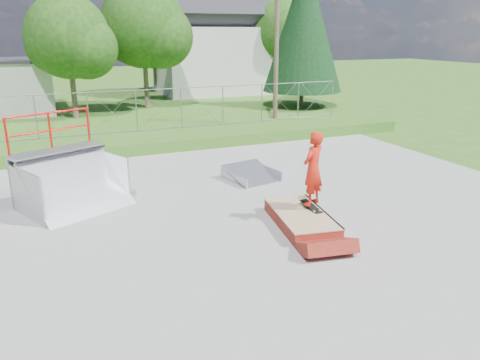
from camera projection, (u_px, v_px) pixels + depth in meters
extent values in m
plane|color=#35631C|center=(225.00, 232.00, 11.37)|extent=(120.00, 120.00, 0.00)
cube|color=#9A9A97|center=(225.00, 231.00, 11.37)|extent=(20.00, 16.00, 0.04)
cube|color=#35631C|center=(143.00, 142.00, 19.63)|extent=(24.00, 3.00, 0.50)
cube|color=maroon|center=(301.00, 220.00, 11.67)|extent=(1.58, 2.62, 0.34)
cube|color=tan|center=(301.00, 213.00, 11.61)|extent=(1.60, 2.64, 0.02)
cube|color=black|center=(311.00, 207.00, 11.86)|extent=(0.25, 0.80, 0.13)
imported|color=red|center=(313.00, 172.00, 11.58)|extent=(0.81, 0.72, 1.86)
cube|color=#BBBCB7|center=(211.00, 61.00, 36.78)|extent=(8.00, 6.00, 5.00)
cube|color=#2D2D32|center=(210.00, 15.00, 35.76)|extent=(8.40, 6.08, 6.08)
cylinder|color=brown|center=(276.00, 46.00, 23.49)|extent=(0.24, 0.24, 8.00)
cylinder|color=brown|center=(74.00, 96.00, 26.04)|extent=(0.30, 0.30, 2.45)
sphere|color=#1A3E10|center=(68.00, 37.00, 25.08)|extent=(4.48, 4.48, 4.48)
sphere|color=#1A3E10|center=(86.00, 48.00, 25.07)|extent=(3.36, 3.36, 3.36)
cylinder|color=brown|center=(146.00, 86.00, 29.42)|extent=(0.30, 0.30, 2.80)
sphere|color=#1A3E10|center=(143.00, 25.00, 28.33)|extent=(5.12, 5.12, 5.12)
sphere|color=#1A3E10|center=(161.00, 36.00, 28.32)|extent=(3.84, 3.84, 3.84)
cylinder|color=brown|center=(279.00, 76.00, 37.26)|extent=(0.30, 0.30, 2.62)
sphere|color=#1A3E10|center=(280.00, 31.00, 36.23)|extent=(4.80, 4.80, 4.80)
sphere|color=#1A3E10|center=(294.00, 39.00, 36.22)|extent=(3.60, 3.60, 3.60)
cylinder|color=brown|center=(156.00, 79.00, 37.48)|extent=(0.30, 0.30, 2.10)
sphere|color=#1A3E10|center=(154.00, 44.00, 36.66)|extent=(3.84, 3.84, 3.84)
sphere|color=#1A3E10|center=(165.00, 50.00, 36.65)|extent=(2.88, 2.88, 2.88)
cylinder|color=brown|center=(301.00, 97.00, 30.58)|extent=(0.28, 0.28, 1.20)
cone|color=black|center=(304.00, 25.00, 29.24)|extent=(5.04, 5.04, 8.10)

